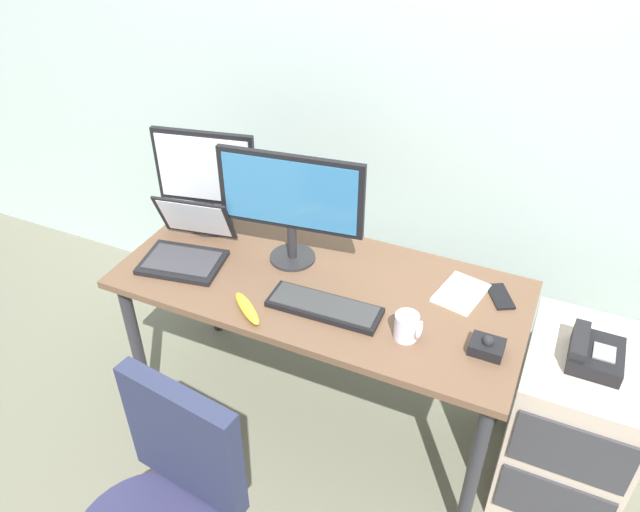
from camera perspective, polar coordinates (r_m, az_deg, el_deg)
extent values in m
plane|color=#6D6D5A|center=(2.86, 0.00, -14.17)|extent=(8.00, 8.00, 0.00)
cube|color=#ADC2BD|center=(2.61, 6.67, 17.96)|extent=(6.00, 0.10, 2.80)
cube|color=brown|center=(2.35, 0.00, -2.66)|extent=(1.54, 0.70, 0.03)
cylinder|color=#2D2D33|center=(2.73, -16.46, -8.30)|extent=(0.05, 0.05, 0.72)
cylinder|color=#2D2D33|center=(2.30, 13.97, -18.70)|extent=(0.05, 0.05, 0.72)
cylinder|color=#2D2D33|center=(3.06, -9.90, -1.58)|extent=(0.05, 0.05, 0.72)
cylinder|color=#2D2D33|center=(2.69, 16.75, -9.17)|extent=(0.05, 0.05, 0.72)
cube|color=beige|center=(2.56, 22.03, -14.09)|extent=(0.42, 0.52, 0.69)
cube|color=#38383D|center=(2.27, 22.16, -16.46)|extent=(0.38, 0.01, 0.23)
cube|color=#38383D|center=(2.49, 20.59, -20.58)|extent=(0.38, 0.01, 0.23)
cube|color=black|center=(2.29, 24.05, -8.37)|extent=(0.17, 0.20, 0.06)
cube|color=black|center=(2.25, 22.85, -7.18)|extent=(0.05, 0.18, 0.04)
cube|color=gray|center=(2.26, 24.72, -8.09)|extent=(0.07, 0.08, 0.01)
cube|color=#2A304D|center=(1.91, -12.47, -16.20)|extent=(0.40, 0.11, 0.42)
cylinder|color=#262628|center=(2.46, -2.54, -0.12)|extent=(0.18, 0.18, 0.01)
cylinder|color=#262628|center=(2.41, -2.59, 1.33)|extent=(0.04, 0.04, 0.14)
cube|color=black|center=(2.29, -2.73, 5.89)|extent=(0.56, 0.10, 0.30)
cube|color=teal|center=(2.28, -2.85, 5.72)|extent=(0.51, 0.07, 0.27)
cylinder|color=#262628|center=(2.69, -9.91, 2.89)|extent=(0.18, 0.18, 0.01)
cylinder|color=#262628|center=(2.66, -10.04, 3.98)|extent=(0.04, 0.04, 0.11)
cube|color=black|center=(2.56, -10.53, 8.00)|extent=(0.42, 0.11, 0.31)
cube|color=white|center=(2.54, -10.65, 7.86)|extent=(0.38, 0.09, 0.28)
cube|color=black|center=(2.21, 0.41, -4.74)|extent=(0.41, 0.15, 0.02)
cube|color=#353535|center=(2.20, 0.41, -4.46)|extent=(0.38, 0.13, 0.01)
cube|color=black|center=(2.48, -12.54, -0.57)|extent=(0.34, 0.27, 0.02)
cube|color=#38383D|center=(2.47, -12.57, -0.35)|extent=(0.30, 0.21, 0.00)
cube|color=black|center=(2.53, -11.43, 3.46)|extent=(0.32, 0.15, 0.21)
cube|color=silver|center=(2.53, -11.48, 3.39)|extent=(0.28, 0.13, 0.18)
cube|color=black|center=(2.12, 15.11, -8.09)|extent=(0.11, 0.09, 0.04)
sphere|color=#232328|center=(2.10, 15.22, -7.58)|extent=(0.04, 0.04, 0.04)
cylinder|color=silver|center=(2.10, 7.95, -6.44)|extent=(0.08, 0.08, 0.10)
torus|color=silver|center=(2.09, 9.13, -6.72)|extent=(0.01, 0.06, 0.06)
cube|color=white|center=(2.34, 12.85, -3.34)|extent=(0.19, 0.23, 0.01)
cube|color=black|center=(2.36, 16.26, -3.60)|extent=(0.13, 0.16, 0.01)
ellipsoid|color=yellow|center=(2.21, -6.72, -4.82)|extent=(0.18, 0.15, 0.04)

